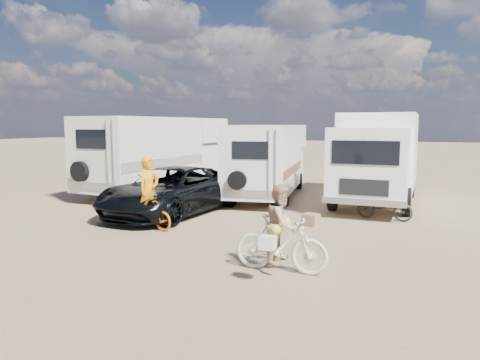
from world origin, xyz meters
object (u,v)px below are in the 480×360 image
(dark_suv, at_px, (172,191))
(rider_man, at_px, (149,196))
(rv_left, at_px, (160,155))
(bike_woman, at_px, (281,244))
(bike_parked, at_px, (384,206))
(rv_main, at_px, (269,161))
(rider_woman, at_px, (281,233))
(box_truck, at_px, (377,159))
(crate, at_px, (311,220))
(bike_man, at_px, (150,213))
(cooler, at_px, (187,199))

(dark_suv, relative_size, rider_man, 2.98)
(rv_left, relative_size, bike_woman, 4.39)
(bike_woman, distance_m, bike_parked, 6.01)
(rv_main, height_order, rider_woman, rv_main)
(box_truck, xyz_separation_m, rider_woman, (-1.29, -8.68, -0.86))
(bike_parked, bearing_deg, dark_suv, 114.31)
(box_truck, height_order, crate, box_truck)
(box_truck, relative_size, bike_woman, 3.62)
(box_truck, distance_m, bike_parked, 3.18)
(bike_woman, relative_size, rider_woman, 1.20)
(bike_parked, bearing_deg, bike_man, 131.81)
(bike_woman, xyz_separation_m, rider_woman, (0.00, 0.00, 0.22))
(rider_woman, bearing_deg, rv_left, 43.35)
(rider_man, xyz_separation_m, bike_parked, (6.08, 3.45, -0.48))
(box_truck, bearing_deg, cooler, -153.97)
(bike_woman, relative_size, bike_parked, 1.13)
(rv_main, height_order, rider_man, rv_main)
(bike_man, xyz_separation_m, rider_man, (0.00, 0.00, 0.48))
(rv_left, distance_m, bike_man, 7.27)
(rider_man, relative_size, rider_woman, 1.17)
(rider_man, bearing_deg, rider_woman, -102.24)
(rider_man, distance_m, bike_parked, 7.01)
(bike_parked, bearing_deg, rider_man, 131.81)
(rv_main, height_order, bike_parked, rv_main)
(rv_left, xyz_separation_m, bike_parked, (9.43, -2.90, -1.15))
(bike_man, bearing_deg, rv_main, 3.21)
(bike_woman, distance_m, rider_man, 4.96)
(rv_main, bearing_deg, cooler, -131.07)
(bike_man, distance_m, rider_man, 0.48)
(bike_man, distance_m, cooler, 3.71)
(box_truck, height_order, dark_suv, box_truck)
(dark_suv, distance_m, bike_man, 2.13)
(rv_main, relative_size, rider_woman, 4.67)
(rider_woman, bearing_deg, bike_woman, 0.00)
(rv_left, distance_m, box_truck, 9.00)
(crate, bearing_deg, dark_suv, 178.36)
(bike_man, bearing_deg, bike_parked, -44.74)
(box_truck, height_order, bike_man, box_truck)
(rv_main, relative_size, crate, 17.38)
(rv_main, xyz_separation_m, crate, (2.64, -4.80, -1.26))
(bike_woman, height_order, rider_man, rider_man)
(bike_parked, bearing_deg, cooler, 100.63)
(rv_main, xyz_separation_m, dark_suv, (-1.91, -4.67, -0.67))
(rv_left, distance_m, cooler, 4.04)
(rider_man, relative_size, crate, 4.37)
(box_truck, xyz_separation_m, crate, (-1.52, -4.44, -1.47))
(box_truck, bearing_deg, crate, -106.21)
(rv_main, xyz_separation_m, bike_man, (-1.49, -6.73, -1.00))
(bike_parked, height_order, cooler, bike_parked)
(dark_suv, distance_m, rider_man, 2.11)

